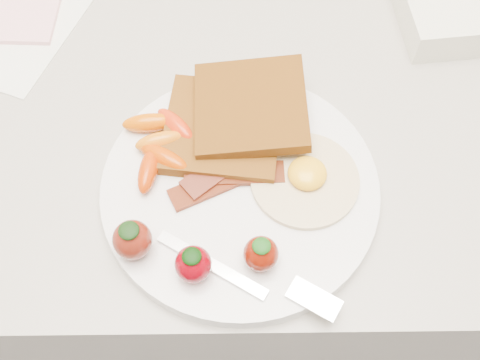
{
  "coord_description": "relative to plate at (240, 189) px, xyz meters",
  "views": [
    {
      "loc": [
        -0.0,
        1.26,
        1.43
      ],
      "look_at": [
        0.0,
        1.54,
        0.93
      ],
      "focal_mm": 45.0,
      "sensor_mm": 36.0,
      "label": 1
    }
  ],
  "objects": [
    {
      "name": "strawberries",
      "position": [
        -0.05,
        -0.08,
        0.03
      ],
      "size": [
        0.15,
        0.06,
        0.04
      ],
      "color": "maroon",
      "rests_on": "plate"
    },
    {
      "name": "bacon_strips",
      "position": [
        -0.01,
        0.01,
        0.01
      ],
      "size": [
        0.11,
        0.09,
        0.01
      ],
      "color": "#410803",
      "rests_on": "plate"
    },
    {
      "name": "baby_carrots",
      "position": [
        -0.08,
        0.04,
        0.02
      ],
      "size": [
        0.08,
        0.1,
        0.02
      ],
      "color": "orange",
      "rests_on": "plate"
    },
    {
      "name": "toast_upper",
      "position": [
        0.01,
        0.08,
        0.03
      ],
      "size": [
        0.11,
        0.11,
        0.03
      ],
      "primitive_type": "cube",
      "rotation": [
        0.0,
        -0.1,
        0.03
      ],
      "color": "#352106",
      "rests_on": "toast_lower"
    },
    {
      "name": "fried_egg",
      "position": [
        0.06,
        0.0,
        0.01
      ],
      "size": [
        0.12,
        0.12,
        0.02
      ],
      "color": "#EEDFC8",
      "rests_on": "plate"
    },
    {
      "name": "toast_lower",
      "position": [
        -0.02,
        0.06,
        0.02
      ],
      "size": [
        0.13,
        0.13,
        0.01
      ],
      "primitive_type": "cube",
      "rotation": [
        0.0,
        0.0,
        -0.13
      ],
      "color": "#4E230D",
      "rests_on": "plate"
    },
    {
      "name": "paper_sheet",
      "position": [
        -0.27,
        0.25,
        -0.01
      ],
      "size": [
        0.23,
        0.26,
        0.0
      ],
      "primitive_type": "cube",
      "rotation": [
        0.0,
        0.0,
        -0.38
      ],
      "color": "white",
      "rests_on": "counter"
    },
    {
      "name": "plate",
      "position": [
        0.0,
        0.0,
        0.0
      ],
      "size": [
        0.27,
        0.27,
        0.02
      ],
      "primitive_type": "cylinder",
      "color": "white",
      "rests_on": "counter"
    },
    {
      "name": "fork",
      "position": [
        0.01,
        -0.1,
        0.01
      ],
      "size": [
        0.17,
        0.09,
        0.0
      ],
      "color": "white",
      "rests_on": "plate"
    },
    {
      "name": "counter",
      "position": [
        -0.0,
        0.16,
        -0.46
      ],
      "size": [
        2.0,
        0.6,
        0.9
      ],
      "primitive_type": "cube",
      "color": "gray",
      "rests_on": "ground"
    }
  ]
}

